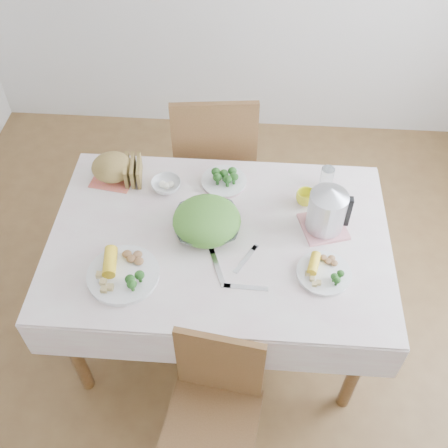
# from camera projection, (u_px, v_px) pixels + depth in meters

# --- Properties ---
(floor) EXTENTS (3.60, 3.60, 0.00)m
(floor) POSITION_uv_depth(u_px,v_px,m) (220.00, 325.00, 2.89)
(floor) COLOR brown
(floor) RESTS_ON ground
(dining_table) EXTENTS (1.40, 0.90, 0.75)m
(dining_table) POSITION_uv_depth(u_px,v_px,m) (220.00, 286.00, 2.60)
(dining_table) COLOR brown
(dining_table) RESTS_ON floor
(tablecloth) EXTENTS (1.50, 1.00, 0.01)m
(tablecloth) POSITION_uv_depth(u_px,v_px,m) (219.00, 237.00, 2.32)
(tablecloth) COLOR silver
(tablecloth) RESTS_ON dining_table
(chair_near) EXTENTS (0.42, 0.42, 0.82)m
(chair_near) POSITION_uv_depth(u_px,v_px,m) (211.00, 420.00, 2.07)
(chair_near) COLOR brown
(chair_near) RESTS_ON floor
(chair_far) EXTENTS (0.51, 0.51, 1.02)m
(chair_far) POSITION_uv_depth(u_px,v_px,m) (214.00, 161.00, 3.08)
(chair_far) COLOR brown
(chair_far) RESTS_ON floor
(salad_bowl) EXTENTS (0.32, 0.32, 0.07)m
(salad_bowl) POSITION_uv_depth(u_px,v_px,m) (207.00, 225.00, 2.31)
(salad_bowl) COLOR white
(salad_bowl) RESTS_ON tablecloth
(dinner_plate_left) EXTENTS (0.36, 0.36, 0.03)m
(dinner_plate_left) POSITION_uv_depth(u_px,v_px,m) (124.00, 275.00, 2.16)
(dinner_plate_left) COLOR white
(dinner_plate_left) RESTS_ON tablecloth
(dinner_plate_right) EXTENTS (0.32, 0.32, 0.02)m
(dinner_plate_right) POSITION_uv_depth(u_px,v_px,m) (324.00, 273.00, 2.17)
(dinner_plate_right) COLOR white
(dinner_plate_right) RESTS_ON tablecloth
(broccoli_plate) EXTENTS (0.28, 0.28, 0.02)m
(broccoli_plate) POSITION_uv_depth(u_px,v_px,m) (224.00, 181.00, 2.53)
(broccoli_plate) COLOR beige
(broccoli_plate) RESTS_ON tablecloth
(napkin) EXTENTS (0.23, 0.23, 0.00)m
(napkin) POSITION_uv_depth(u_px,v_px,m) (114.00, 176.00, 2.56)
(napkin) COLOR #E76D57
(napkin) RESTS_ON tablecloth
(bread_loaf) EXTENTS (0.25, 0.24, 0.12)m
(bread_loaf) POSITION_uv_depth(u_px,v_px,m) (113.00, 168.00, 2.52)
(bread_loaf) COLOR olive
(bread_loaf) RESTS_ON napkin
(fruit_bowl) EXTENTS (0.18, 0.18, 0.04)m
(fruit_bowl) POSITION_uv_depth(u_px,v_px,m) (166.00, 185.00, 2.49)
(fruit_bowl) COLOR white
(fruit_bowl) RESTS_ON tablecloth
(yellow_mug) EXTENTS (0.10, 0.10, 0.07)m
(yellow_mug) POSITION_uv_depth(u_px,v_px,m) (305.00, 198.00, 2.42)
(yellow_mug) COLOR yellow
(yellow_mug) RESTS_ON tablecloth
(glass_tumbler) EXTENTS (0.07, 0.07, 0.12)m
(glass_tumbler) POSITION_uv_depth(u_px,v_px,m) (327.00, 177.00, 2.47)
(glass_tumbler) COLOR white
(glass_tumbler) RESTS_ON tablecloth
(pink_tray) EXTENTS (0.24, 0.24, 0.02)m
(pink_tray) POSITION_uv_depth(u_px,v_px,m) (323.00, 227.00, 2.34)
(pink_tray) COLOR #D38185
(pink_tray) RESTS_ON tablecloth
(electric_kettle) EXTENTS (0.21, 0.21, 0.23)m
(electric_kettle) POSITION_uv_depth(u_px,v_px,m) (327.00, 209.00, 2.25)
(electric_kettle) COLOR #B2B5BA
(electric_kettle) RESTS_ON pink_tray
(fork_left) EXTENTS (0.08, 0.18, 0.00)m
(fork_left) POSITION_uv_depth(u_px,v_px,m) (217.00, 265.00, 2.20)
(fork_left) COLOR silver
(fork_left) RESTS_ON tablecloth
(fork_right) EXTENTS (0.10, 0.16, 0.00)m
(fork_right) POSITION_uv_depth(u_px,v_px,m) (246.00, 259.00, 2.23)
(fork_right) COLOR silver
(fork_right) RESTS_ON tablecloth
(knife) EXTENTS (0.18, 0.03, 0.00)m
(knife) POSITION_uv_depth(u_px,v_px,m) (246.00, 287.00, 2.13)
(knife) COLOR silver
(knife) RESTS_ON tablecloth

